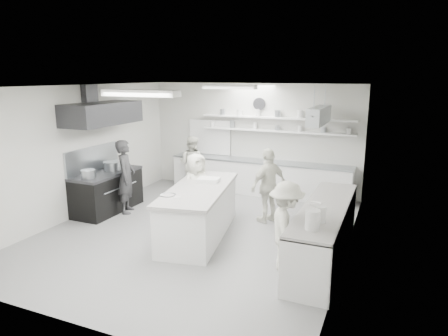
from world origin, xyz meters
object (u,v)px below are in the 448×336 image
at_px(stove, 107,193).
at_px(cook_stove, 126,177).
at_px(back_counter, 259,177).
at_px(prep_island, 199,213).
at_px(cook_back, 192,164).
at_px(right_counter, 324,233).

distance_m(stove, cook_stove, 0.66).
height_order(back_counter, cook_stove, cook_stove).
relative_size(back_counter, prep_island, 1.89).
distance_m(back_counter, prep_island, 3.34).
height_order(prep_island, cook_back, cook_back).
bearing_deg(cook_back, prep_island, 120.65).
height_order(right_counter, cook_back, cook_back).
height_order(prep_island, cook_stove, cook_stove).
xyz_separation_m(back_counter, cook_back, (-1.83, -0.44, 0.32)).
bearing_deg(stove, cook_stove, 10.63).
xyz_separation_m(stove, cook_back, (1.07, 2.36, 0.33)).
bearing_deg(cook_stove, stove, 76.08).
xyz_separation_m(back_counter, prep_island, (-0.16, -3.33, 0.03)).
bearing_deg(back_counter, stove, -136.01).
height_order(stove, cook_back, cook_back).
height_order(stove, prep_island, prep_island).
relative_size(right_counter, cook_stove, 1.89).
xyz_separation_m(back_counter, right_counter, (2.35, -3.40, 0.01)).
height_order(stove, back_counter, back_counter).
xyz_separation_m(stove, cook_stove, (0.50, 0.09, 0.42)).
bearing_deg(stove, prep_island, -11.01).
relative_size(stove, prep_island, 0.68).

